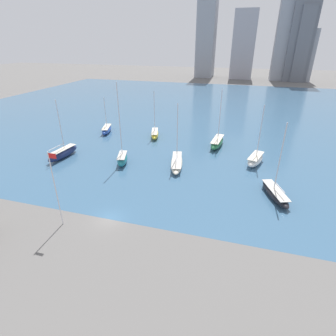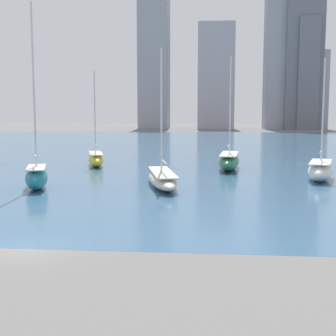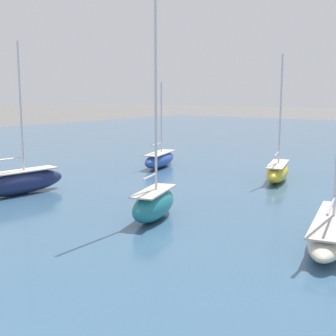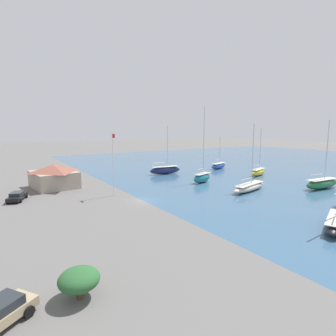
# 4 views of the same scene
# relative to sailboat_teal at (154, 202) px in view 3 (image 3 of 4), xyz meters

# --- Properties ---
(sailboat_teal) EXTENTS (3.76, 6.46, 16.88)m
(sailboat_teal) POSITION_rel_sailboat_teal_xyz_m (0.00, 0.00, 0.00)
(sailboat_teal) COLOR #1E757F
(sailboat_teal) RESTS_ON harbor_water
(sailboat_navy) EXTENTS (2.83, 9.13, 12.88)m
(sailboat_navy) POSITION_rel_sailboat_teal_xyz_m (-14.24, -0.79, -0.09)
(sailboat_navy) COLOR #19234C
(sailboat_navy) RESTS_ON harbor_water
(sailboat_cream) EXTENTS (4.67, 11.20, 13.04)m
(sailboat_cream) POSITION_rel_sailboat_teal_xyz_m (11.46, 2.26, -0.40)
(sailboat_cream) COLOR beige
(sailboat_cream) RESTS_ON harbor_water
(sailboat_blue) EXTENTS (4.25, 7.91, 9.83)m
(sailboat_blue) POSITION_rel_sailboat_teal_xyz_m (-13.51, 18.25, -0.28)
(sailboat_blue) COLOR #284CA8
(sailboat_blue) RESTS_ON harbor_water
(sailboat_yellow) EXTENTS (4.05, 7.91, 12.30)m
(sailboat_yellow) POSITION_rel_sailboat_teal_xyz_m (1.09, 18.35, -0.23)
(sailboat_yellow) COLOR yellow
(sailboat_yellow) RESTS_ON harbor_water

